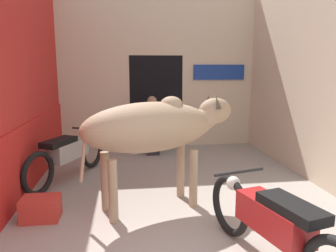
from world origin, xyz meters
name	(u,v)px	position (x,y,z in m)	size (l,w,h in m)	color
wall_left_shopfront	(6,72)	(-2.26, 2.79, 1.76)	(0.25, 5.60, 3.64)	red
wall_back_with_doorway	(156,80)	(-0.01, 5.86, 1.52)	(4.36, 0.93, 3.64)	beige
wall_right_with_door	(332,68)	(2.27, 2.75, 1.80)	(0.22, 5.60, 3.64)	beige
cow	(156,128)	(-0.36, 2.28, 1.06)	(2.12, 1.16, 1.46)	tan
motorcycle_near	(273,224)	(0.54, 0.80, 0.44)	(0.72, 2.01, 0.77)	black
motorcycle_far	(68,154)	(-1.68, 3.52, 0.44)	(1.01, 1.87, 0.76)	black
shopkeeper_seated	(152,124)	(-0.19, 4.98, 0.63)	(0.38, 0.33, 1.22)	#282833
plastic_stool	(134,143)	(-0.58, 5.04, 0.22)	(0.34, 0.34, 0.40)	beige
crate	(41,208)	(-1.78, 2.10, 0.14)	(0.44, 0.32, 0.28)	red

